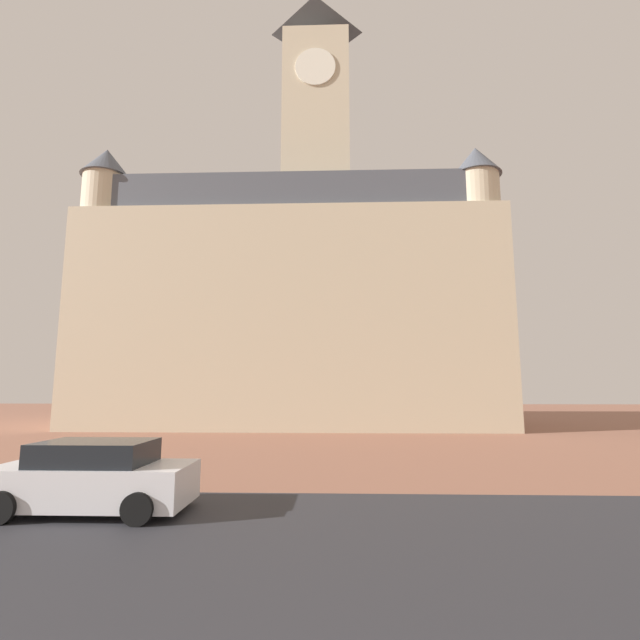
# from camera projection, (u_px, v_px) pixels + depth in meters

# --- Properties ---
(ground_plane) EXTENTS (120.00, 120.00, 0.00)m
(ground_plane) POSITION_uv_depth(u_px,v_px,m) (322.00, 505.00, 10.60)
(ground_plane) COLOR #93604C
(street_asphalt_strip) EXTENTS (120.00, 7.07, 0.00)m
(street_asphalt_strip) POSITION_uv_depth(u_px,v_px,m) (318.00, 539.00, 8.19)
(street_asphalt_strip) COLOR #2D2D33
(street_asphalt_strip) RESTS_ON ground_plane
(landmark_building) EXTENTS (28.10, 12.92, 34.13)m
(landmark_building) POSITION_uv_depth(u_px,v_px,m) (296.00, 299.00, 34.21)
(landmark_building) COLOR beige
(landmark_building) RESTS_ON ground_plane
(car_white) EXTENTS (4.19, 1.98, 1.52)m
(car_white) POSITION_uv_depth(u_px,v_px,m) (94.00, 478.00, 10.01)
(car_white) COLOR silver
(car_white) RESTS_ON ground_plane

